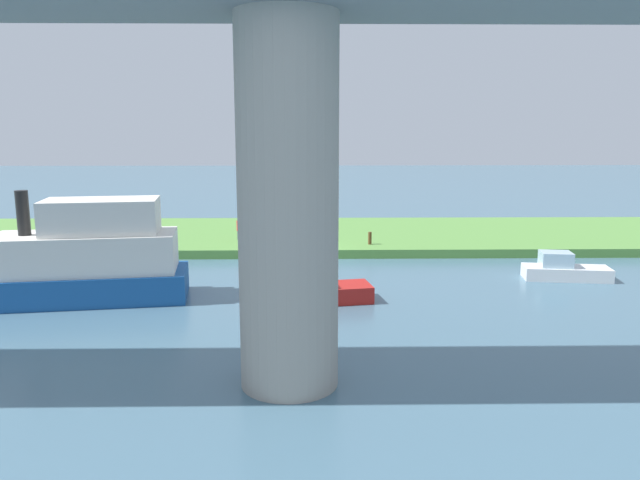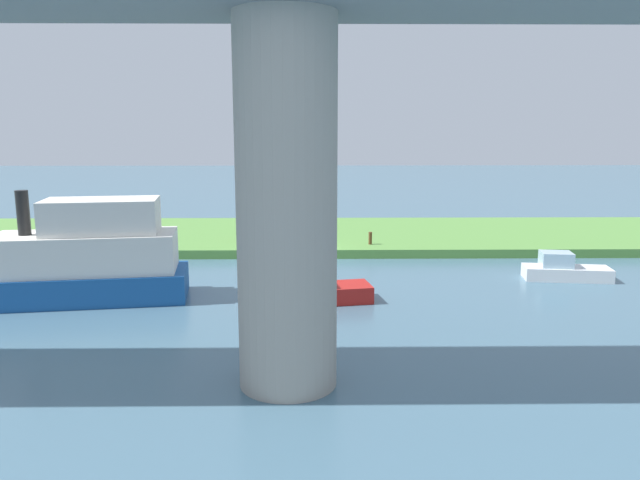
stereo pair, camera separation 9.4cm
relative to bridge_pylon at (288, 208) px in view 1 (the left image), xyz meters
The scene contains 8 objects.
ground_plane 17.38m from the bridge_pylon, 89.19° to the right, with size 160.00×160.00×0.00m, color #476B7F.
grassy_bank 23.13m from the bridge_pylon, 89.40° to the right, with size 80.00×12.00×0.50m, color #5B9342.
bridge_pylon is the anchor object (origin of this frame).
person_on_bank 20.55m from the bridge_pylon, 79.72° to the right, with size 0.51×0.51×1.39m.
mooring_post 19.19m from the bridge_pylon, 102.54° to the right, with size 0.20×0.20×0.71m, color brown.
motorboat_red 12.89m from the bridge_pylon, 44.22° to the right, with size 9.48×4.28×4.68m.
pontoon_yellow 18.03m from the bridge_pylon, 136.97° to the right, with size 4.13×1.93×1.32m.
skiff_small 9.40m from the bridge_pylon, 95.18° to the right, with size 4.72×2.35×1.50m.
Camera 1 is at (-0.82, 33.23, 7.27)m, focal length 34.63 mm.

